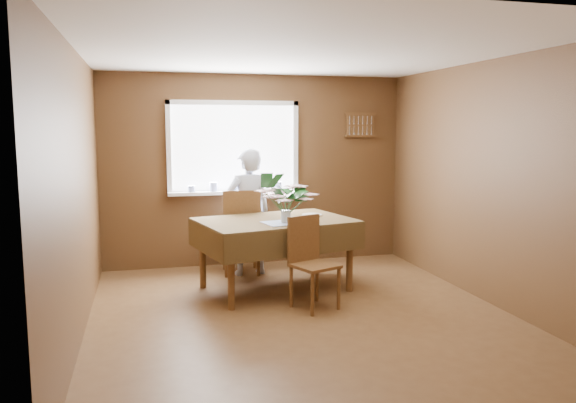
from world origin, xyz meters
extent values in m
plane|color=#53361C|center=(0.00, 0.00, 0.00)|extent=(4.50, 4.50, 0.00)
plane|color=white|center=(0.00, 0.00, 2.50)|extent=(4.50, 4.50, 0.00)
plane|color=brown|center=(0.00, 2.25, 1.25)|extent=(4.00, 0.00, 4.00)
plane|color=brown|center=(0.00, -2.25, 1.25)|extent=(4.00, 0.00, 4.00)
plane|color=brown|center=(-2.00, 0.00, 1.25)|extent=(0.00, 4.50, 4.50)
plane|color=brown|center=(2.00, 0.00, 1.25)|extent=(0.00, 4.50, 4.50)
cube|color=white|center=(-0.30, 2.23, 1.55)|extent=(1.60, 0.01, 1.10)
cube|color=white|center=(-0.30, 2.22, 2.13)|extent=(1.72, 0.06, 0.06)
cube|color=white|center=(-0.30, 2.22, 0.97)|extent=(1.72, 0.06, 0.06)
cube|color=white|center=(-1.13, 2.22, 1.55)|extent=(0.06, 0.06, 1.22)
cube|color=white|center=(0.53, 2.22, 1.55)|extent=(0.06, 0.06, 1.22)
cube|color=white|center=(-0.30, 2.15, 0.98)|extent=(1.72, 0.20, 0.04)
cylinder|color=white|center=(-0.86, 2.13, 1.04)|extent=(0.09, 0.09, 0.08)
cylinder|color=white|center=(-0.58, 2.13, 1.06)|extent=(0.11, 0.11, 0.12)
cylinder|color=white|center=(-0.30, 2.13, 1.05)|extent=(0.12, 0.12, 0.09)
cylinder|color=white|center=(-0.02, 2.13, 1.06)|extent=(0.10, 0.10, 0.13)
cylinder|color=white|center=(0.26, 2.13, 1.05)|extent=(0.11, 0.11, 0.10)
cube|color=brown|center=(1.45, 2.23, 1.85)|extent=(0.40, 0.03, 0.30)
cube|color=brown|center=(1.45, 2.21, 2.00)|extent=(0.44, 0.04, 0.03)
cube|color=brown|center=(1.45, 2.21, 1.70)|extent=(0.44, 0.04, 0.03)
cylinder|color=brown|center=(-0.63, 0.36, 0.37)|extent=(0.07, 0.07, 0.75)
cylinder|color=brown|center=(0.74, 0.68, 0.37)|extent=(0.07, 0.07, 0.75)
cylinder|color=brown|center=(-0.83, 1.22, 0.37)|extent=(0.07, 0.07, 0.75)
cylinder|color=brown|center=(0.54, 1.54, 0.37)|extent=(0.07, 0.07, 0.75)
cube|color=brown|center=(-0.04, 0.95, 0.77)|extent=(1.77, 1.37, 0.04)
cube|color=#362813|center=(-0.04, 0.95, 0.79)|extent=(1.84, 1.45, 0.01)
cube|color=#362813|center=(0.08, 0.41, 0.64)|extent=(1.60, 0.38, 0.29)
cube|color=#362813|center=(-0.17, 1.49, 0.64)|extent=(1.60, 0.38, 0.29)
cube|color=#362813|center=(-0.84, 0.77, 0.64)|extent=(0.26, 1.09, 0.29)
cube|color=#362813|center=(0.75, 1.13, 0.64)|extent=(0.26, 1.09, 0.29)
cube|color=#4FA1E1|center=(0.01, 0.70, 0.80)|extent=(0.54, 0.44, 0.01)
cylinder|color=brown|center=(-0.08, 1.95, 0.24)|extent=(0.04, 0.04, 0.49)
cylinder|color=brown|center=(-0.47, 1.99, 0.24)|extent=(0.04, 0.04, 0.49)
cylinder|color=brown|center=(-0.12, 1.56, 0.24)|extent=(0.04, 0.04, 0.49)
cylinder|color=brown|center=(-0.51, 1.60, 0.24)|extent=(0.04, 0.04, 0.49)
cube|color=brown|center=(-0.29, 1.77, 0.50)|extent=(0.49, 0.49, 0.03)
cube|color=brown|center=(-0.31, 1.56, 0.79)|extent=(0.46, 0.07, 0.54)
cylinder|color=brown|center=(0.10, -0.02, 0.21)|extent=(0.04, 0.04, 0.42)
cylinder|color=brown|center=(0.41, 0.10, 0.21)|extent=(0.04, 0.04, 0.42)
cylinder|color=brown|center=(-0.03, 0.29, 0.21)|extent=(0.04, 0.04, 0.42)
cylinder|color=brown|center=(0.28, 0.42, 0.21)|extent=(0.04, 0.04, 0.42)
cube|color=brown|center=(0.19, 0.20, 0.44)|extent=(0.52, 0.52, 0.03)
cube|color=brown|center=(0.12, 0.37, 0.69)|extent=(0.38, 0.18, 0.47)
imported|color=white|center=(-0.21, 1.69, 0.78)|extent=(0.63, 0.46, 1.56)
cylinder|color=white|center=(0.02, 0.71, 0.87)|extent=(0.11, 0.11, 0.14)
cylinder|color=#33662D|center=(0.02, 0.71, 0.97)|extent=(0.06, 0.06, 0.10)
cylinder|color=white|center=(0.43, 1.12, 0.81)|extent=(0.26, 0.26, 0.01)
cube|color=silver|center=(0.21, 0.80, 0.81)|extent=(0.03, 0.24, 0.00)
camera|label=1|loc=(-1.44, -5.04, 1.81)|focal=35.00mm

